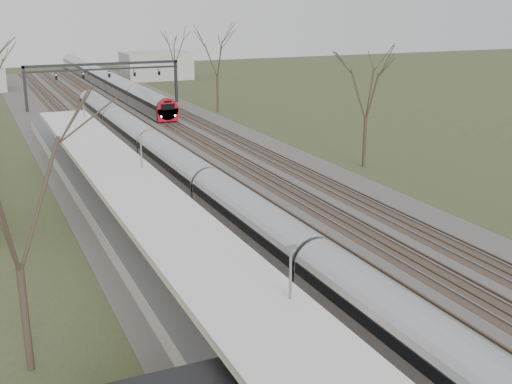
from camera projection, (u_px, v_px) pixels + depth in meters
track_bed at (169, 151)px, 62.21m from camera, size 24.00×160.00×0.22m
platform at (112, 210)px, 43.12m from camera, size 3.50×69.00×1.00m
canopy at (124, 177)px, 38.20m from camera, size 4.10×50.00×3.11m
signal_gantry at (104, 71)px, 87.05m from camera, size 21.00×0.59×6.08m
tree_west_near at (11, 193)px, 23.16m from camera, size 5.00×5.00×10.30m
tree_east_far at (367, 84)px, 54.21m from camera, size 5.00×5.00×10.30m
train_near at (177, 166)px, 50.72m from camera, size 2.62×75.21×3.05m
train_far at (104, 79)px, 108.64m from camera, size 2.62×75.21×3.05m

